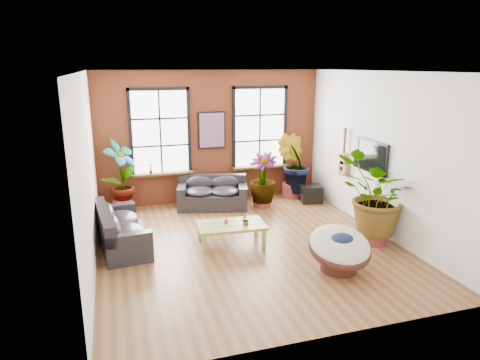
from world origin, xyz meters
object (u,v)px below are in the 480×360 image
object	(u,v)px
sofa_left	(119,229)
coffee_table	(231,226)
sofa_back	(213,194)
papasan_chair	(340,248)

from	to	relation	value
sofa_left	coffee_table	distance (m)	2.29
sofa_back	papasan_chair	bearing A→B (deg)	-57.50
sofa_back	sofa_left	world-z (taller)	sofa_back
sofa_left	coffee_table	xyz separation A→B (m)	(2.22, -0.56, 0.03)
sofa_back	papasan_chair	xyz separation A→B (m)	(1.37, -4.16, 0.07)
sofa_back	sofa_left	bearing A→B (deg)	-127.31
coffee_table	sofa_left	bearing A→B (deg)	169.41
coffee_table	papasan_chair	distance (m)	2.30
sofa_back	coffee_table	world-z (taller)	sofa_back
sofa_back	coffee_table	distance (m)	2.47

